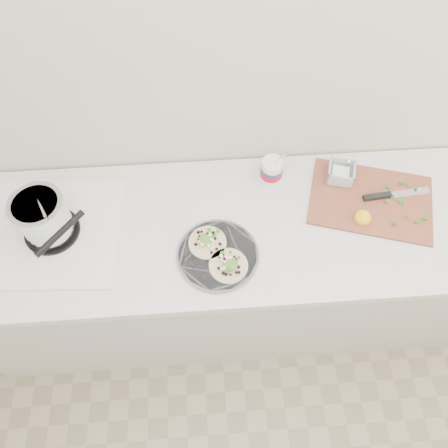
{
  "coord_description": "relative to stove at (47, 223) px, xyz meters",
  "views": [
    {
      "loc": [
        -0.13,
        0.55,
        2.34
      ],
      "look_at": [
        -0.07,
        1.39,
        0.96
      ],
      "focal_mm": 35.0,
      "sensor_mm": 36.0,
      "label": 1
    }
  ],
  "objects": [
    {
      "name": "counter",
      "position": [
        0.72,
        0.0,
        -0.53
      ],
      "size": [
        2.44,
        0.66,
        0.9
      ],
      "color": "beige",
      "rests_on": "ground"
    },
    {
      "name": "stove",
      "position": [
        0.0,
        0.0,
        0.0
      ],
      "size": [
        0.53,
        0.5,
        0.24
      ],
      "rotation": [
        0.0,
        0.0,
        -0.06
      ],
      "color": "silver",
      "rests_on": "counter"
    },
    {
      "name": "tub",
      "position": [
        0.86,
        0.2,
        -0.02
      ],
      "size": [
        0.09,
        0.09,
        0.2
      ],
      "rotation": [
        0.0,
        0.0,
        0.02
      ],
      "color": "white",
      "rests_on": "counter"
    },
    {
      "name": "cutboard",
      "position": [
        1.23,
        0.08,
        -0.06
      ],
      "size": [
        0.55,
        0.45,
        0.07
      ],
      "rotation": [
        0.0,
        0.0,
        -0.29
      ],
      "color": "brown",
      "rests_on": "counter"
    },
    {
      "name": "taco_plate",
      "position": [
        0.62,
        -0.14,
        -0.06
      ],
      "size": [
        0.3,
        0.3,
        0.04
      ],
      "rotation": [
        0.0,
        0.0,
        0.35
      ],
      "color": "#595A60",
      "rests_on": "counter"
    }
  ]
}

